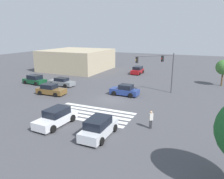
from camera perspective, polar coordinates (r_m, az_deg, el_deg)
ground_plane at (r=29.66m, az=0.00°, el=-2.61°), size 132.01×132.01×0.00m
crosswalk_markings at (r=24.77m, az=-5.52°, el=-6.26°), size 9.44×4.40×0.01m
traffic_signal_mast at (r=32.14m, az=12.82°, el=6.22°), size 4.54×4.54×5.93m
car_0 at (r=40.82m, az=-19.55°, el=2.44°), size 4.29×2.41×1.59m
car_1 at (r=19.34m, az=-3.49°, el=-9.92°), size 2.10×4.46×1.71m
car_2 at (r=33.11m, az=-15.70°, el=-0.04°), size 4.37×2.18×1.56m
car_3 at (r=22.25m, az=-14.40°, el=-7.04°), size 2.29×4.78×1.67m
car_4 at (r=31.43m, az=3.37°, el=-0.24°), size 4.16×2.04×1.62m
car_5 at (r=48.13m, az=6.67°, el=5.01°), size 2.10×4.12×1.61m
car_6 at (r=38.05m, az=-13.08°, el=1.92°), size 4.84×2.13×1.39m
corner_building at (r=53.62m, az=-9.10°, el=7.68°), size 13.99×13.99×4.78m
pedestrian at (r=20.97m, az=10.13°, el=-7.52°), size 0.41×0.41×1.77m
tree_corner_b at (r=40.98m, az=27.11°, el=5.18°), size 2.49×2.49×4.44m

